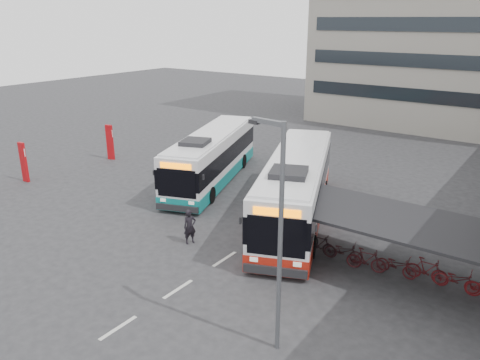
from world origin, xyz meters
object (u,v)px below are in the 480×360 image
Objects in this scene: bus_teal at (212,157)px; lamp_post at (278,227)px; bus_main at (296,188)px; pedestrian at (190,227)px.

lamp_post is at bearing -64.24° from bus_teal.
bus_main is 1.71× the size of lamp_post.
bus_main reaches higher than pedestrian.
pedestrian is 0.23× the size of lamp_post.
bus_main is 10.63m from lamp_post.
bus_main is 6.02m from pedestrian.
pedestrian is 8.85m from lamp_post.
lamp_post is at bearing -86.30° from bus_main.
lamp_post is (7.15, -3.96, 3.40)m from pedestrian.
lamp_post reaches higher than bus_main.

